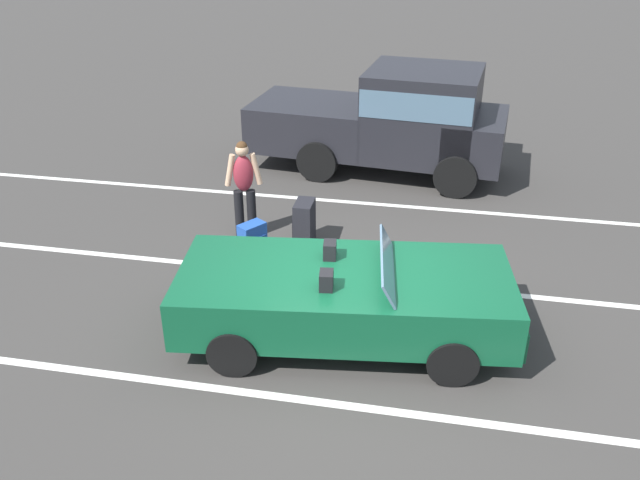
{
  "coord_description": "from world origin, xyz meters",
  "views": [
    {
      "loc": [
        1.02,
        -6.9,
        5.07
      ],
      "look_at": [
        -0.53,
        1.14,
        0.75
      ],
      "focal_mm": 37.25,
      "sensor_mm": 36.0,
      "label": 1
    }
  ],
  "objects_px": {
    "suitcase_large_black": "(304,223)",
    "traveler_person": "(244,184)",
    "convertible_car": "(361,298)",
    "suitcase_medium_bright": "(253,242)",
    "parked_pickup_truck_near": "(397,118)"
  },
  "relations": [
    {
      "from": "suitcase_large_black",
      "to": "traveler_person",
      "type": "xyz_separation_m",
      "value": [
        -0.99,
        0.08,
        0.56
      ]
    },
    {
      "from": "convertible_car",
      "to": "suitcase_medium_bright",
      "type": "height_order",
      "value": "convertible_car"
    },
    {
      "from": "convertible_car",
      "to": "parked_pickup_truck_near",
      "type": "xyz_separation_m",
      "value": [
        -0.08,
        5.78,
        0.52
      ]
    },
    {
      "from": "suitcase_large_black",
      "to": "suitcase_medium_bright",
      "type": "height_order",
      "value": "suitcase_large_black"
    },
    {
      "from": "traveler_person",
      "to": "suitcase_medium_bright",
      "type": "bearing_deg",
      "value": 5.07
    },
    {
      "from": "parked_pickup_truck_near",
      "to": "traveler_person",
      "type": "bearing_deg",
      "value": -116.38
    },
    {
      "from": "suitcase_large_black",
      "to": "parked_pickup_truck_near",
      "type": "height_order",
      "value": "parked_pickup_truck_near"
    },
    {
      "from": "suitcase_large_black",
      "to": "parked_pickup_truck_near",
      "type": "xyz_separation_m",
      "value": [
        1.15,
        3.44,
        0.74
      ]
    },
    {
      "from": "traveler_person",
      "to": "convertible_car",
      "type": "bearing_deg",
      "value": 23.77
    },
    {
      "from": "convertible_car",
      "to": "suitcase_medium_bright",
      "type": "bearing_deg",
      "value": 131.52
    },
    {
      "from": "suitcase_large_black",
      "to": "convertible_car",
      "type": "bearing_deg",
      "value": 117.32
    },
    {
      "from": "convertible_car",
      "to": "suitcase_large_black",
      "type": "bearing_deg",
      "value": 110.73
    },
    {
      "from": "suitcase_medium_bright",
      "to": "parked_pickup_truck_near",
      "type": "xyz_separation_m",
      "value": [
        1.81,
        4.1,
        0.8
      ]
    },
    {
      "from": "suitcase_large_black",
      "to": "traveler_person",
      "type": "distance_m",
      "value": 1.14
    },
    {
      "from": "convertible_car",
      "to": "parked_pickup_truck_near",
      "type": "bearing_deg",
      "value": 83.85
    }
  ]
}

